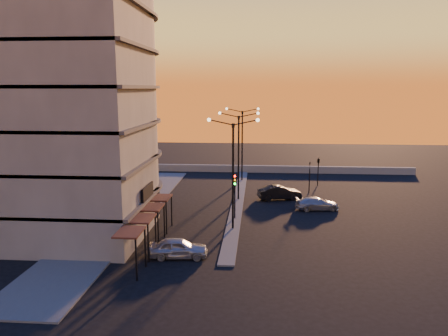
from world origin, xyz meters
TOP-DOWN VIEW (x-y plane):
  - ground at (0.00, 0.00)m, footprint 120.00×120.00m
  - sidewalk_west at (-10.50, 4.00)m, footprint 5.00×40.00m
  - median at (0.00, 10.00)m, footprint 1.20×36.00m
  - parapet at (2.00, 26.00)m, footprint 44.00×0.50m
  - building at (-14.00, 0.03)m, footprint 14.35×17.08m
  - streetlamp_near at (0.00, 0.00)m, footprint 4.32×0.32m
  - streetlamp_mid at (0.00, 10.00)m, footprint 4.32×0.32m
  - streetlamp_far at (0.00, 20.00)m, footprint 4.32×0.32m
  - traffic_light_main at (0.00, 2.87)m, footprint 0.28×0.44m
  - signal_east_a at (8.00, 14.00)m, footprint 0.13×0.16m
  - signal_east_b at (9.50, 18.00)m, footprint 0.42×1.99m
  - car_hatchback at (-3.50, -6.60)m, footprint 4.33×2.06m
  - car_sedan at (4.43, 10.60)m, footprint 4.90×2.63m
  - car_wagon at (8.00, 6.80)m, footprint 4.49×2.30m

SIDE VIEW (x-z plane):
  - ground at x=0.00m, z-range 0.00..0.00m
  - sidewalk_west at x=-10.50m, z-range 0.00..0.12m
  - median at x=0.00m, z-range 0.00..0.12m
  - parapet at x=2.00m, z-range 0.00..1.00m
  - car_wagon at x=8.00m, z-range 0.00..1.25m
  - car_hatchback at x=-3.50m, z-range 0.00..1.43m
  - car_sedan at x=4.43m, z-range 0.00..1.53m
  - signal_east_a at x=8.00m, z-range 0.13..3.73m
  - traffic_light_main at x=0.00m, z-range 0.76..5.01m
  - signal_east_b at x=9.50m, z-range 1.30..4.90m
  - streetlamp_near at x=0.00m, z-range 0.84..10.35m
  - streetlamp_mid at x=0.00m, z-range 0.84..10.35m
  - streetlamp_far at x=0.00m, z-range 0.84..10.35m
  - building at x=-14.00m, z-range -0.59..24.41m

